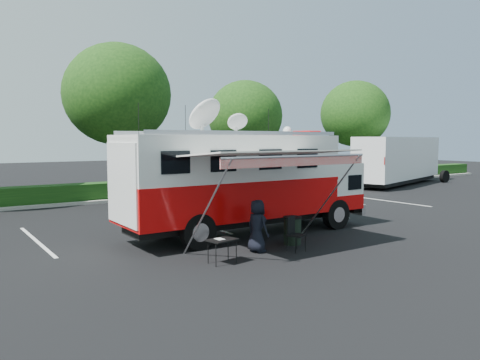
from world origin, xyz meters
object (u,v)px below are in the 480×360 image
object	(u,v)px
folding_table	(222,241)
trash_bin	(292,230)
command_truck	(246,180)
semi_trailer	(399,160)

from	to	relation	value
folding_table	trash_bin	xyz separation A→B (m)	(3.13, 0.71, -0.17)
command_truck	trash_bin	world-z (taller)	command_truck
folding_table	trash_bin	distance (m)	3.21
folding_table	semi_trailer	xyz separation A→B (m)	(22.76, 11.41, 1.24)
folding_table	semi_trailer	world-z (taller)	semi_trailer
semi_trailer	command_truck	bearing A→B (deg)	-156.80
command_truck	folding_table	xyz separation A→B (m)	(-2.81, -2.86, -1.30)
command_truck	semi_trailer	distance (m)	21.71
folding_table	command_truck	bearing A→B (deg)	45.50
folding_table	semi_trailer	bearing A→B (deg)	26.63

